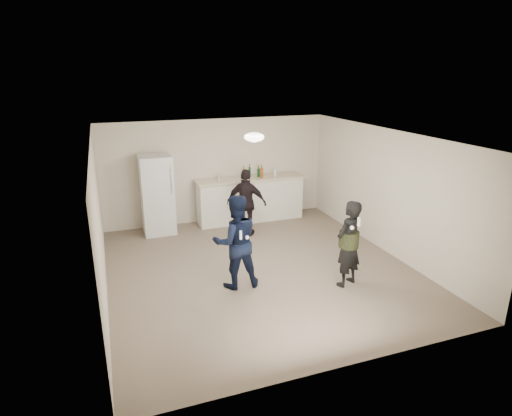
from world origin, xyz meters
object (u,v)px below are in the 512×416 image
object	(u,v)px
shaker	(219,177)
man	(236,242)
woman	(349,244)
fridge	(157,195)
counter	(250,200)
spectator	(246,203)

from	to	relation	value
shaker	man	xyz separation A→B (m)	(-0.57, -3.13, -0.35)
shaker	woman	world-z (taller)	woman
fridge	shaker	bearing A→B (deg)	2.26
man	counter	bearing A→B (deg)	-109.74
woman	spectator	xyz separation A→B (m)	(-0.89, 2.82, -0.00)
fridge	man	world-z (taller)	fridge
counter	man	world-z (taller)	man
shaker	counter	bearing A→B (deg)	0.87
fridge	woman	size ratio (longest dim) A/B	1.17
fridge	spectator	size ratio (longest dim) A/B	1.18
fridge	spectator	xyz separation A→B (m)	(1.84, -0.87, -0.14)
shaker	man	distance (m)	3.20
woman	fridge	bearing A→B (deg)	-77.20
counter	spectator	size ratio (longest dim) A/B	1.70
woman	shaker	bearing A→B (deg)	-95.15
fridge	woman	distance (m)	4.59
fridge	counter	bearing A→B (deg)	1.78
counter	fridge	xyz separation A→B (m)	(-2.25, -0.07, 0.38)
man	woman	bearing A→B (deg)	164.93
fridge	shaker	xyz separation A→B (m)	(1.47, 0.06, 0.28)
fridge	shaker	world-z (taller)	fridge
shaker	spectator	xyz separation A→B (m)	(0.37, -0.93, -0.41)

